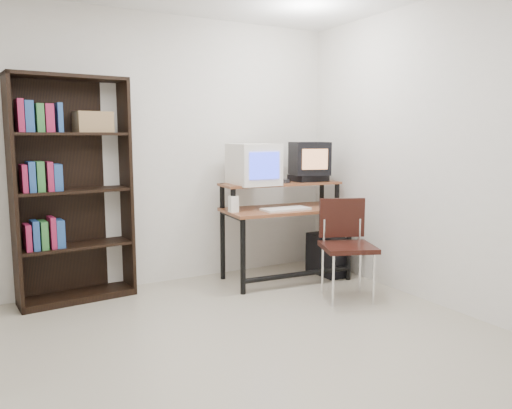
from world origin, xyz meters
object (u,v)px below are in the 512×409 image
crt_tv (309,158)px  school_chair (346,237)px  pc_tower (326,255)px  bookshelf (71,188)px  crt_monitor (254,164)px  computer_desk (285,212)px

crt_tv → school_chair: (-0.17, -0.82, -0.67)m
pc_tower → school_chair: (-0.29, -0.67, 0.34)m
school_chair → bookshelf: size_ratio=0.45×
school_chair → crt_monitor: bearing=140.3°
crt_monitor → bookshelf: (-1.68, 0.25, -0.17)m
computer_desk → school_chair: bearing=-71.7°
pc_tower → school_chair: school_chair is taller
crt_monitor → computer_desk: bearing=-21.9°
computer_desk → crt_tv: crt_tv is taller
school_chair → bookshelf: (-2.15, 1.12, 0.45)m
computer_desk → pc_tower: bearing=-3.8°
computer_desk → bookshelf: bookshelf is taller
computer_desk → crt_tv: 0.63m
pc_tower → bookshelf: size_ratio=0.23×
bookshelf → crt_monitor: bearing=-13.4°
crt_tv → computer_desk: bearing=-151.1°
computer_desk → bookshelf: size_ratio=0.66×
crt_monitor → pc_tower: size_ratio=0.98×
school_chair → bookshelf: bookshelf is taller
pc_tower → bookshelf: bearing=167.7°
computer_desk → school_chair: (0.18, -0.74, -0.14)m
crt_monitor → school_chair: crt_monitor is taller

